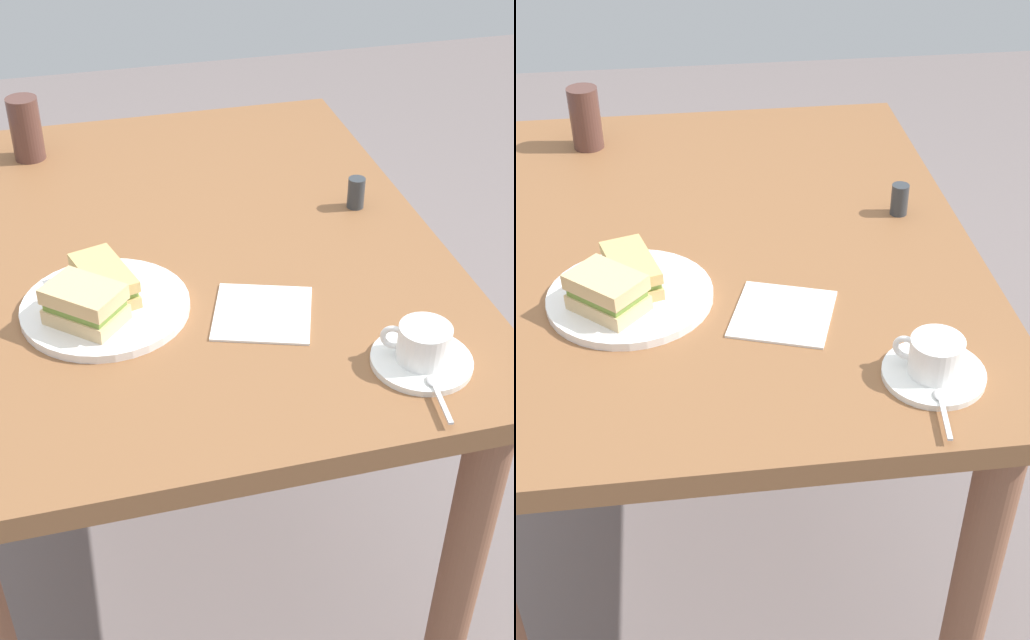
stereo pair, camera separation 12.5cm
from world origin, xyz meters
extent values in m
plane|color=slate|center=(0.00, 0.00, 0.00)|extent=(6.00, 6.00, 0.00)
cube|color=brown|center=(0.00, 0.00, 0.73)|extent=(1.14, 0.91, 0.04)
cylinder|color=brown|center=(-0.49, -0.38, 0.36)|extent=(0.07, 0.07, 0.71)
cylinder|color=brown|center=(0.49, -0.38, 0.36)|extent=(0.07, 0.07, 0.71)
cylinder|color=brown|center=(0.49, 0.38, 0.36)|extent=(0.07, 0.07, 0.71)
cylinder|color=white|center=(-0.18, 0.14, 0.76)|extent=(0.26, 0.26, 0.01)
cube|color=tan|center=(-0.15, 0.14, 0.78)|extent=(0.15, 0.10, 0.02)
cube|color=olive|center=(-0.15, 0.14, 0.79)|extent=(0.13, 0.09, 0.01)
cube|color=tan|center=(-0.15, 0.14, 0.81)|extent=(0.15, 0.10, 0.02)
cube|color=#DDBB84|center=(-0.22, 0.17, 0.78)|extent=(0.13, 0.13, 0.02)
cube|color=olive|center=(-0.22, 0.17, 0.80)|extent=(0.12, 0.12, 0.01)
cube|color=#DAB67D|center=(-0.22, 0.17, 0.82)|extent=(0.13, 0.13, 0.02)
cylinder|color=white|center=(-0.42, -0.29, 0.76)|extent=(0.15, 0.15, 0.01)
cylinder|color=white|center=(-0.42, -0.29, 0.79)|extent=(0.08, 0.08, 0.05)
cylinder|color=#AD7B58|center=(-0.42, -0.29, 0.81)|extent=(0.07, 0.07, 0.01)
torus|color=white|center=(-0.40, -0.25, 0.79)|extent=(0.03, 0.04, 0.04)
cube|color=silver|center=(-0.52, -0.27, 0.77)|extent=(0.08, 0.02, 0.00)
ellipsoid|color=silver|center=(-0.48, -0.28, 0.77)|extent=(0.03, 0.02, 0.01)
cube|color=white|center=(-0.25, -0.09, 0.76)|extent=(0.19, 0.19, 0.00)
cylinder|color=#33383D|center=(0.04, -0.35, 0.78)|extent=(0.03, 0.03, 0.06)
cylinder|color=brown|center=(0.41, 0.24, 0.82)|extent=(0.06, 0.06, 0.13)
camera|label=1|loc=(-1.27, 0.18, 1.53)|focal=47.29mm
camera|label=2|loc=(-1.30, 0.06, 1.53)|focal=47.29mm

